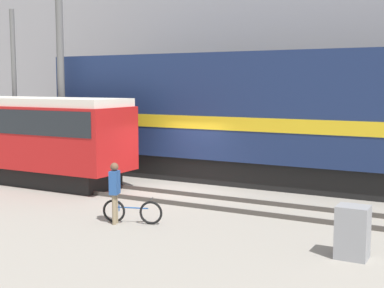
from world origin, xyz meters
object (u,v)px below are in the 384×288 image
(streetcar, at_px, (21,134))
(utility_pole_left, at_px, (15,90))
(bicycle, at_px, (132,212))
(person, at_px, (115,187))
(freight_locomotive, at_px, (263,116))
(utility_pole_center, at_px, (61,84))
(signal_box, at_px, (353,232))

(streetcar, distance_m, utility_pole_left, 3.66)
(bicycle, bearing_deg, person, -145.23)
(freight_locomotive, height_order, utility_pole_center, utility_pole_center)
(freight_locomotive, bearing_deg, utility_pole_center, -165.90)
(signal_box, bearing_deg, person, -178.47)
(streetcar, xyz_separation_m, bicycle, (7.61, -3.22, -1.59))
(person, distance_m, signal_box, 6.48)
(person, height_order, signal_box, person)
(signal_box, bearing_deg, freight_locomotive, 124.00)
(utility_pole_left, xyz_separation_m, signal_box, (16.18, -5.42, -2.99))
(freight_locomotive, height_order, person, freight_locomotive)
(streetcar, height_order, bicycle, streetcar)
(utility_pole_center, bearing_deg, streetcar, -97.23)
(streetcar, height_order, utility_pole_left, utility_pole_left)
(bicycle, bearing_deg, utility_pole_center, 144.10)
(freight_locomotive, xyz_separation_m, bicycle, (-0.99, -7.41, -2.32))
(streetcar, distance_m, signal_box, 14.14)
(freight_locomotive, height_order, signal_box, freight_locomotive)
(freight_locomotive, relative_size, streetcar, 1.89)
(person, bearing_deg, bicycle, 34.77)
(bicycle, distance_m, person, 0.87)
(streetcar, xyz_separation_m, signal_box, (13.68, -3.32, -1.32))
(freight_locomotive, xyz_separation_m, signal_box, (5.07, -7.52, -2.05))
(freight_locomotive, distance_m, utility_pole_center, 8.69)
(freight_locomotive, bearing_deg, streetcar, -154.04)
(freight_locomotive, xyz_separation_m, streetcar, (-8.61, -4.19, -0.73))
(bicycle, relative_size, utility_pole_left, 0.23)
(streetcar, height_order, person, streetcar)
(person, bearing_deg, utility_pole_left, 150.09)
(streetcar, bearing_deg, freight_locomotive, 25.96)
(bicycle, bearing_deg, signal_box, -0.96)
(freight_locomotive, distance_m, signal_box, 9.30)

